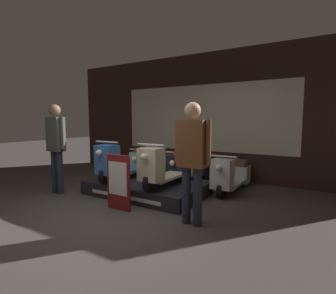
# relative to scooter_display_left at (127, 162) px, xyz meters

# --- Properties ---
(ground_plane) EXTENTS (30.00, 30.00, 0.00)m
(ground_plane) POSITION_rel_scooter_display_left_xyz_m (0.78, -1.34, -0.61)
(ground_plane) COLOR #423D38
(shop_wall_back) EXTENTS (8.50, 0.09, 3.20)m
(shop_wall_back) POSITION_rel_scooter_display_left_xyz_m (0.78, 2.10, 0.99)
(shop_wall_back) COLOR #331E19
(shop_wall_back) RESTS_ON ground_plane
(display_platform) EXTENTS (2.30, 1.44, 0.27)m
(display_platform) POSITION_rel_scooter_display_left_xyz_m (0.52, -0.00, -0.48)
(display_platform) COLOR black
(display_platform) RESTS_ON ground_plane
(scooter_display_left) EXTENTS (0.56, 1.64, 0.83)m
(scooter_display_left) POSITION_rel_scooter_display_left_xyz_m (0.00, 0.00, 0.00)
(scooter_display_left) COLOR black
(scooter_display_left) RESTS_ON display_platform
(scooter_display_right) EXTENTS (0.56, 1.64, 0.83)m
(scooter_display_right) POSITION_rel_scooter_display_left_xyz_m (1.04, 0.00, 0.00)
(scooter_display_right) COLOR black
(scooter_display_right) RESTS_ON display_platform
(scooter_backrow_0) EXTENTS (0.56, 1.64, 0.83)m
(scooter_backrow_0) POSITION_rel_scooter_display_left_xyz_m (-1.05, 1.10, -0.27)
(scooter_backrow_0) COLOR black
(scooter_backrow_0) RESTS_ON ground_plane
(scooter_backrow_1) EXTENTS (0.56, 1.64, 0.83)m
(scooter_backrow_1) POSITION_rel_scooter_display_left_xyz_m (-0.06, 1.10, -0.27)
(scooter_backrow_1) COLOR black
(scooter_backrow_1) RESTS_ON ground_plane
(scooter_backrow_2) EXTENTS (0.56, 1.64, 0.83)m
(scooter_backrow_2) POSITION_rel_scooter_display_left_xyz_m (0.93, 1.10, -0.27)
(scooter_backrow_2) COLOR black
(scooter_backrow_2) RESTS_ON ground_plane
(scooter_backrow_3) EXTENTS (0.56, 1.64, 0.83)m
(scooter_backrow_3) POSITION_rel_scooter_display_left_xyz_m (1.92, 1.10, -0.27)
(scooter_backrow_3) COLOR black
(scooter_backrow_3) RESTS_ON ground_plane
(person_left_browsing) EXTENTS (0.53, 0.24, 1.82)m
(person_left_browsing) POSITION_rel_scooter_display_left_xyz_m (-1.09, -0.92, 0.45)
(person_left_browsing) COLOR #232838
(person_left_browsing) RESTS_ON ground_plane
(person_right_browsing) EXTENTS (0.56, 0.23, 1.75)m
(person_right_browsing) POSITION_rel_scooter_display_left_xyz_m (1.99, -0.92, 0.42)
(person_right_browsing) COLOR #232838
(person_right_browsing) RESTS_ON ground_plane
(price_sign_board) EXTENTS (0.48, 0.04, 0.93)m
(price_sign_board) POSITION_rel_scooter_display_left_xyz_m (0.67, -1.01, -0.14)
(price_sign_board) COLOR maroon
(price_sign_board) RESTS_ON ground_plane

